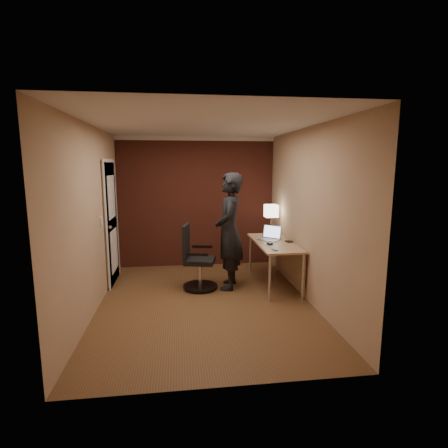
{
  "coord_description": "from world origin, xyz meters",
  "views": [
    {
      "loc": [
        -0.35,
        -4.81,
        1.96
      ],
      "look_at": [
        0.35,
        0.55,
        1.05
      ],
      "focal_mm": 28.0,
      "sensor_mm": 36.0,
      "label": 1
    }
  ],
  "objects_px": {
    "phone": "(275,250)",
    "mouse": "(270,244)",
    "person": "(229,231)",
    "laptop": "(270,236)",
    "wallet": "(289,241)",
    "desk": "(278,249)",
    "desk_lamp": "(271,211)",
    "office_chair": "(196,261)"
  },
  "relations": [
    {
      "from": "phone",
      "to": "mouse",
      "type": "bearing_deg",
      "value": 77.88
    },
    {
      "from": "phone",
      "to": "person",
      "type": "bearing_deg",
      "value": 129.74
    },
    {
      "from": "laptop",
      "to": "wallet",
      "type": "xyz_separation_m",
      "value": [
        0.25,
        -0.24,
        -0.05
      ]
    },
    {
      "from": "desk",
      "to": "person",
      "type": "height_order",
      "value": "person"
    },
    {
      "from": "desk",
      "to": "laptop",
      "type": "relative_size",
      "value": 3.58
    },
    {
      "from": "desk",
      "to": "desk_lamp",
      "type": "relative_size",
      "value": 2.8
    },
    {
      "from": "laptop",
      "to": "mouse",
      "type": "relative_size",
      "value": 4.18
    },
    {
      "from": "laptop",
      "to": "wallet",
      "type": "relative_size",
      "value": 3.8
    },
    {
      "from": "person",
      "to": "desk_lamp",
      "type": "bearing_deg",
      "value": 140.21
    },
    {
      "from": "desk",
      "to": "laptop",
      "type": "height_order",
      "value": "laptop"
    },
    {
      "from": "wallet",
      "to": "office_chair",
      "type": "xyz_separation_m",
      "value": [
        -1.51,
        0.04,
        -0.29
      ]
    },
    {
      "from": "wallet",
      "to": "person",
      "type": "bearing_deg",
      "value": 178.34
    },
    {
      "from": "laptop",
      "to": "mouse",
      "type": "xyz_separation_m",
      "value": [
        -0.1,
        -0.37,
        -0.05
      ]
    },
    {
      "from": "laptop",
      "to": "wallet",
      "type": "distance_m",
      "value": 0.35
    },
    {
      "from": "laptop",
      "to": "desk",
      "type": "bearing_deg",
      "value": -64.9
    },
    {
      "from": "desk_lamp",
      "to": "mouse",
      "type": "relative_size",
      "value": 5.35
    },
    {
      "from": "mouse",
      "to": "person",
      "type": "bearing_deg",
      "value": 152.55
    },
    {
      "from": "mouse",
      "to": "phone",
      "type": "xyz_separation_m",
      "value": [
        -0.02,
        -0.37,
        -0.01
      ]
    },
    {
      "from": "mouse",
      "to": "wallet",
      "type": "distance_m",
      "value": 0.38
    },
    {
      "from": "wallet",
      "to": "laptop",
      "type": "bearing_deg",
      "value": 135.86
    },
    {
      "from": "laptop",
      "to": "person",
      "type": "distance_m",
      "value": 0.77
    },
    {
      "from": "desk",
      "to": "phone",
      "type": "height_order",
      "value": "phone"
    },
    {
      "from": "laptop",
      "to": "person",
      "type": "relative_size",
      "value": 0.23
    },
    {
      "from": "desk_lamp",
      "to": "phone",
      "type": "bearing_deg",
      "value": -102.06
    },
    {
      "from": "desk",
      "to": "wallet",
      "type": "bearing_deg",
      "value": -17.39
    },
    {
      "from": "desk_lamp",
      "to": "office_chair",
      "type": "distance_m",
      "value": 1.69
    },
    {
      "from": "wallet",
      "to": "desk",
      "type": "bearing_deg",
      "value": 162.61
    },
    {
      "from": "desk_lamp",
      "to": "wallet",
      "type": "bearing_deg",
      "value": -80.24
    },
    {
      "from": "mouse",
      "to": "wallet",
      "type": "height_order",
      "value": "mouse"
    },
    {
      "from": "phone",
      "to": "person",
      "type": "distance_m",
      "value": 0.82
    },
    {
      "from": "wallet",
      "to": "office_chair",
      "type": "bearing_deg",
      "value": 178.39
    },
    {
      "from": "wallet",
      "to": "person",
      "type": "height_order",
      "value": "person"
    },
    {
      "from": "desk_lamp",
      "to": "person",
      "type": "height_order",
      "value": "person"
    },
    {
      "from": "laptop",
      "to": "wallet",
      "type": "height_order",
      "value": "laptop"
    },
    {
      "from": "desk_lamp",
      "to": "wallet",
      "type": "xyz_separation_m",
      "value": [
        0.12,
        -0.69,
        -0.41
      ]
    },
    {
      "from": "desk_lamp",
      "to": "office_chair",
      "type": "height_order",
      "value": "desk_lamp"
    },
    {
      "from": "desk",
      "to": "desk_lamp",
      "type": "distance_m",
      "value": 0.84
    },
    {
      "from": "desk",
      "to": "mouse",
      "type": "bearing_deg",
      "value": -136.88
    },
    {
      "from": "desk_lamp",
      "to": "wallet",
      "type": "distance_m",
      "value": 0.81
    },
    {
      "from": "desk_lamp",
      "to": "phone",
      "type": "distance_m",
      "value": 1.28
    },
    {
      "from": "mouse",
      "to": "phone",
      "type": "bearing_deg",
      "value": -105.91
    },
    {
      "from": "mouse",
      "to": "office_chair",
      "type": "xyz_separation_m",
      "value": [
        -1.16,
        0.17,
        -0.3
      ]
    }
  ]
}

